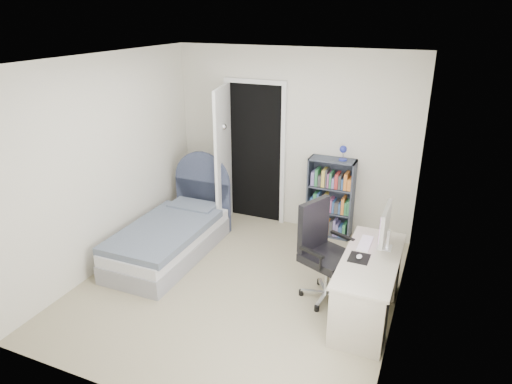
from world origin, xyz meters
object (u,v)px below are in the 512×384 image
at_px(desk, 369,283).
at_px(bookcase, 331,200).
at_px(floor_lamp, 223,186).
at_px(nightstand, 212,193).
at_px(office_chair, 322,246).
at_px(bed, 172,235).

bearing_deg(desk, bookcase, 116.85).
bearing_deg(floor_lamp, nightstand, 142.12).
xyz_separation_m(nightstand, desk, (2.61, -1.52, -0.01)).
relative_size(nightstand, office_chair, 0.52).
relative_size(desk, office_chair, 1.24).
bearing_deg(bed, floor_lamp, 75.69).
height_order(bed, desk, bed).
xyz_separation_m(desk, office_chair, (-0.54, 0.14, 0.24)).
xyz_separation_m(nightstand, bookcase, (1.79, 0.09, 0.14)).
relative_size(bookcase, desk, 0.97).
relative_size(floor_lamp, bookcase, 1.17).
xyz_separation_m(floor_lamp, bookcase, (1.47, 0.34, -0.11)).
bearing_deg(bookcase, desk, -63.15).
height_order(bed, floor_lamp, floor_lamp).
distance_m(nightstand, desk, 3.02).
xyz_separation_m(bookcase, office_chair, (0.28, -1.47, 0.08)).
xyz_separation_m(nightstand, office_chair, (2.07, -1.38, 0.22)).
relative_size(bed, nightstand, 3.23).
bearing_deg(office_chair, bookcase, 100.80).
distance_m(desk, office_chair, 0.60).
height_order(floor_lamp, desk, floor_lamp).
relative_size(bed, desk, 1.36).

